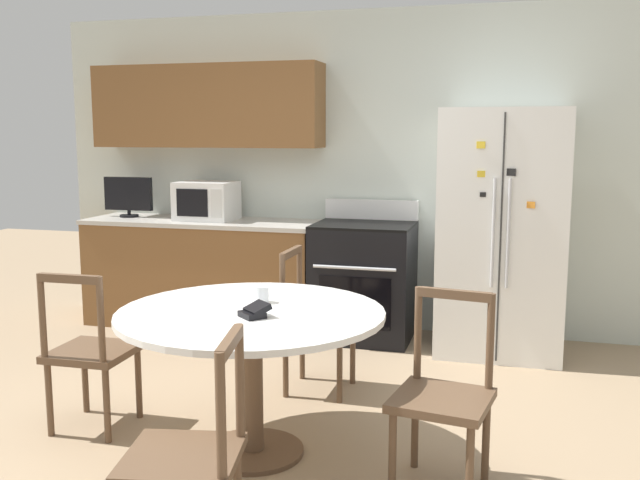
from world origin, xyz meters
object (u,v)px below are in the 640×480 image
dining_chair_right (443,397)px  candle_glass (261,296)px  oven_range (364,280)px  dining_chair_left (90,353)px  dining_chair_near (190,458)px  wallet (255,311)px  refrigerator (502,232)px  microwave (207,201)px  countertop_tv (128,195)px  dining_chair_far (315,323)px

dining_chair_right → candle_glass: bearing=-6.6°
oven_range → candle_glass: size_ratio=12.84×
dining_chair_left → dining_chair_near: 1.48m
oven_range → wallet: 2.32m
dining_chair_near → refrigerator: bearing=-29.6°
microwave → countertop_tv: bearing=179.8°
dining_chair_left → dining_chair_near: same height
dining_chair_near → candle_glass: dining_chair_near is taller
dining_chair_near → dining_chair_right: size_ratio=1.00×
countertop_tv → oven_range: bearing=-1.2°
dining_chair_right → dining_chair_far: size_ratio=1.00×
dining_chair_right → dining_chair_far: bearing=-40.6°
dining_chair_left → candle_glass: size_ratio=10.72×
refrigerator → candle_glass: bearing=-120.8°
refrigerator → dining_chair_left: bearing=-135.7°
oven_range → dining_chair_far: 1.23m
dining_chair_left → candle_glass: dining_chair_left is taller
candle_glass → wallet: candle_glass is taller
refrigerator → dining_chair_far: 1.67m
oven_range → countertop_tv: size_ratio=2.47×
microwave → candle_glass: microwave is taller
refrigerator → dining_chair_near: bearing=-108.6°
dining_chair_far → dining_chair_near: bearing=2.2°
oven_range → countertop_tv: bearing=178.8°
refrigerator → dining_chair_far: size_ratio=1.99×
microwave → dining_chair_far: size_ratio=0.52×
countertop_tv → microwave: bearing=-0.2°
wallet → countertop_tv: bearing=130.9°
countertop_tv → wallet: bearing=-49.1°
oven_range → dining_chair_right: (0.85, -2.28, -0.03)m
microwave → dining_chair_left: microwave is taller
refrigerator → dining_chair_near: 3.29m
dining_chair_near → wallet: dining_chair_near is taller
dining_chair_near → countertop_tv: bearing=22.2°
countertop_tv → dining_chair_left: size_ratio=0.49×
oven_range → candle_glass: (-0.12, -2.01, 0.32)m
refrigerator → countertop_tv: (-3.13, 0.10, 0.19)m
microwave → candle_glass: size_ratio=5.60×
microwave → dining_chair_far: microwave is taller
refrigerator → candle_glass: refrigerator is taller
refrigerator → microwave: 2.41m
countertop_tv → wallet: (2.04, -2.35, -0.31)m
oven_range → candle_glass: oven_range is taller
refrigerator → candle_glass: 2.28m
dining_chair_left → dining_chair_right: 1.93m
countertop_tv → dining_chair_near: (2.09, -3.19, -0.65)m
refrigerator → oven_range: bearing=176.7°
microwave → refrigerator: bearing=-2.4°
dining_chair_far → candle_glass: dining_chair_far is taller
oven_range → dining_chair_far: oven_range is taller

